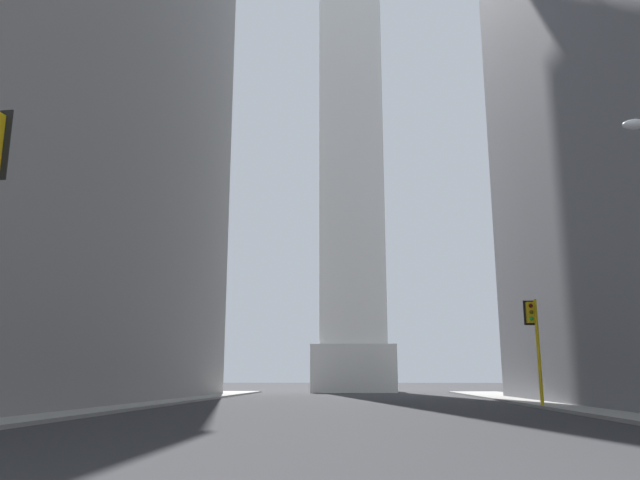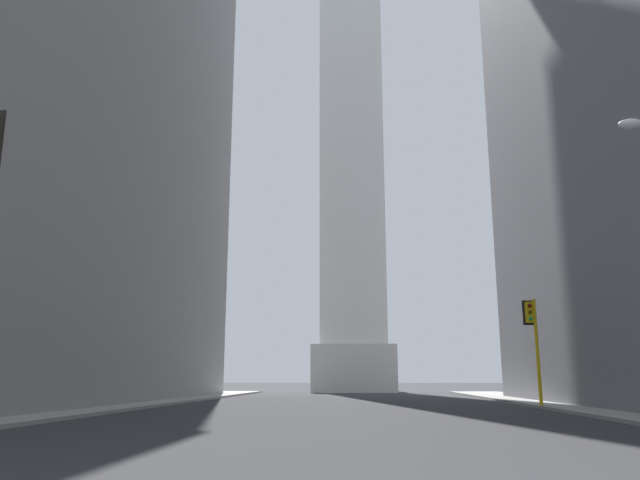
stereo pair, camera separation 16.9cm
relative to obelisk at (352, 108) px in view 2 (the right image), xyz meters
The scene contains 3 objects.
sidewalk_left 56.89m from the obelisk, 105.75° to the right, with size 5.00×82.71×0.15m, color gray.
obelisk is the anchor object (origin of this frame).
traffic_light_mid_right 48.82m from the obelisk, 74.86° to the right, with size 0.79×0.52×5.64m.
Camera 2 is at (1.08, -2.15, 1.53)m, focal length 35.00 mm.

